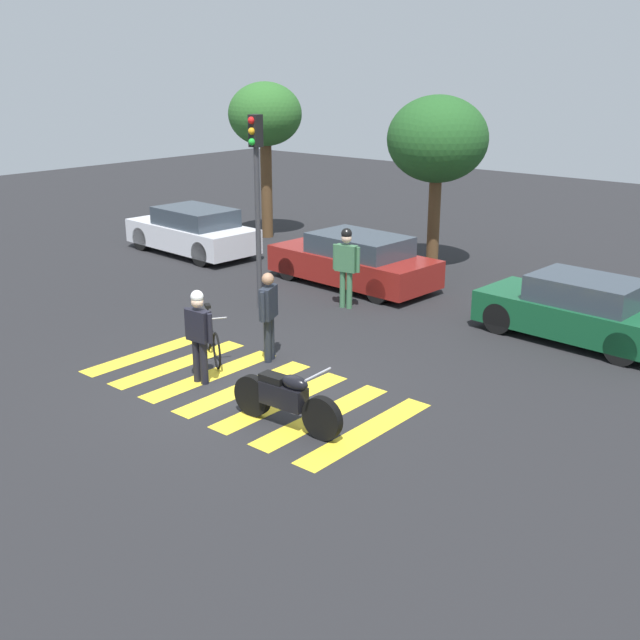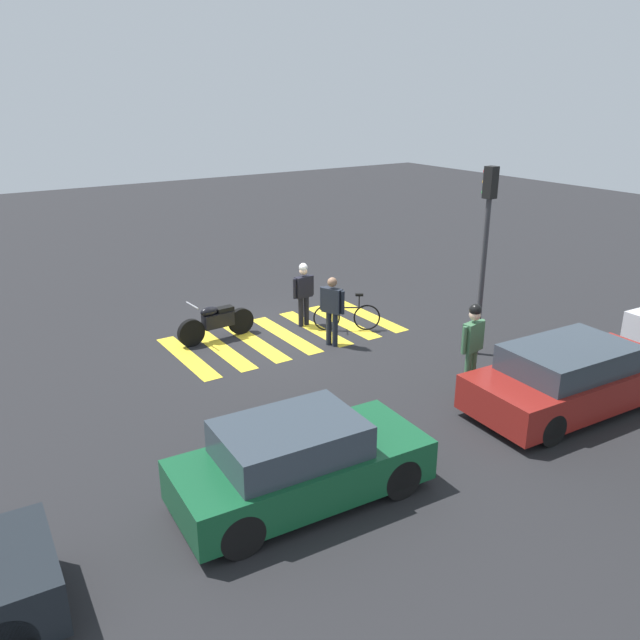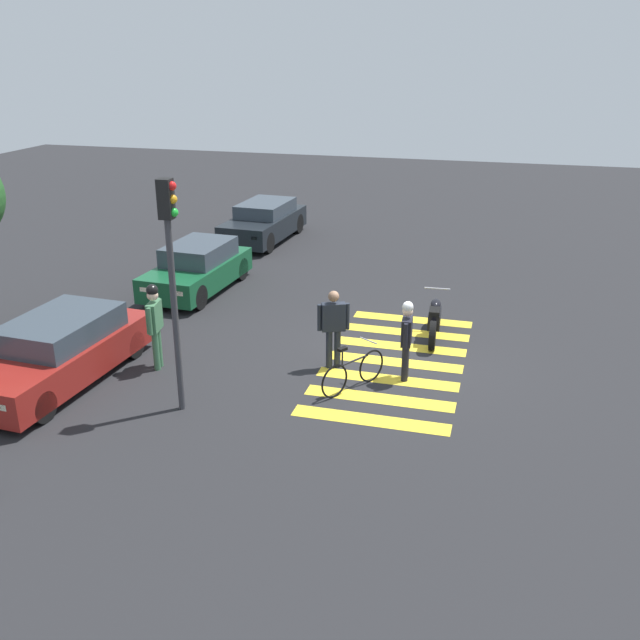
{
  "view_description": "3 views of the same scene",
  "coord_description": "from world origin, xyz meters",
  "px_view_note": "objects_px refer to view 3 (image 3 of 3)",
  "views": [
    {
      "loc": [
        9.21,
        -8.74,
        5.42
      ],
      "look_at": [
        0.83,
        1.07,
        1.18
      ],
      "focal_mm": 43.31,
      "sensor_mm": 36.0,
      "label": 1
    },
    {
      "loc": [
        7.79,
        13.47,
        6.01
      ],
      "look_at": [
        -0.26,
        1.25,
        0.74
      ],
      "focal_mm": 36.03,
      "sensor_mm": 36.0,
      "label": 2
    },
    {
      "loc": [
        -14.23,
        -2.16,
        6.56
      ],
      "look_at": [
        0.15,
        1.76,
        0.76
      ],
      "focal_mm": 39.81,
      "sensor_mm": 36.0,
      "label": 3
    }
  ],
  "objects_px": {
    "car_green_compact": "(198,268)",
    "traffic_light_pole": "(171,261)",
    "police_motorcycle": "(434,320)",
    "officer_by_motorcycle": "(407,335)",
    "leaning_bicycle": "(353,372)",
    "car_maroon_wagon": "(58,351)",
    "car_black_suv": "(264,222)",
    "officer_on_foot": "(333,324)",
    "pedestrian_bystander": "(155,320)"
  },
  "relations": [
    {
      "from": "leaning_bicycle",
      "to": "officer_by_motorcycle",
      "type": "distance_m",
      "value": 1.35
    },
    {
      "from": "car_green_compact",
      "to": "car_black_suv",
      "type": "relative_size",
      "value": 0.92
    },
    {
      "from": "traffic_light_pole",
      "to": "leaning_bicycle",
      "type": "bearing_deg",
      "value": -60.86
    },
    {
      "from": "police_motorcycle",
      "to": "officer_by_motorcycle",
      "type": "height_order",
      "value": "officer_by_motorcycle"
    },
    {
      "from": "leaning_bicycle",
      "to": "car_black_suv",
      "type": "bearing_deg",
      "value": 27.94
    },
    {
      "from": "pedestrian_bystander",
      "to": "traffic_light_pole",
      "type": "bearing_deg",
      "value": -139.91
    },
    {
      "from": "traffic_light_pole",
      "to": "officer_by_motorcycle",
      "type": "bearing_deg",
      "value": -58.42
    },
    {
      "from": "leaning_bicycle",
      "to": "car_green_compact",
      "type": "height_order",
      "value": "car_green_compact"
    },
    {
      "from": "officer_by_motorcycle",
      "to": "officer_on_foot",
      "type": "bearing_deg",
      "value": 83.85
    },
    {
      "from": "police_motorcycle",
      "to": "car_maroon_wagon",
      "type": "bearing_deg",
      "value": 120.79
    },
    {
      "from": "leaning_bicycle",
      "to": "car_maroon_wagon",
      "type": "distance_m",
      "value": 6.11
    },
    {
      "from": "leaning_bicycle",
      "to": "traffic_light_pole",
      "type": "bearing_deg",
      "value": 119.14
    },
    {
      "from": "car_green_compact",
      "to": "pedestrian_bystander",
      "type": "bearing_deg",
      "value": -165.22
    },
    {
      "from": "traffic_light_pole",
      "to": "police_motorcycle",
      "type": "bearing_deg",
      "value": -41.52
    },
    {
      "from": "police_motorcycle",
      "to": "car_green_compact",
      "type": "distance_m",
      "value": 7.14
    },
    {
      "from": "officer_on_foot",
      "to": "pedestrian_bystander",
      "type": "distance_m",
      "value": 3.8
    },
    {
      "from": "leaning_bicycle",
      "to": "officer_on_foot",
      "type": "bearing_deg",
      "value": 35.06
    },
    {
      "from": "police_motorcycle",
      "to": "traffic_light_pole",
      "type": "height_order",
      "value": "traffic_light_pole"
    },
    {
      "from": "car_green_compact",
      "to": "traffic_light_pole",
      "type": "height_order",
      "value": "traffic_light_pole"
    },
    {
      "from": "leaning_bicycle",
      "to": "officer_on_foot",
      "type": "relative_size",
      "value": 0.87
    },
    {
      "from": "car_maroon_wagon",
      "to": "traffic_light_pole",
      "type": "xyz_separation_m",
      "value": [
        -0.48,
        -3.0,
        2.31
      ]
    },
    {
      "from": "car_green_compact",
      "to": "car_maroon_wagon",
      "type": "bearing_deg",
      "value": 176.71
    },
    {
      "from": "officer_by_motorcycle",
      "to": "car_maroon_wagon",
      "type": "xyz_separation_m",
      "value": [
        -1.93,
        6.93,
        -0.34
      ]
    },
    {
      "from": "police_motorcycle",
      "to": "leaning_bicycle",
      "type": "bearing_deg",
      "value": 158.0
    },
    {
      "from": "officer_on_foot",
      "to": "traffic_light_pole",
      "type": "bearing_deg",
      "value": 137.91
    },
    {
      "from": "pedestrian_bystander",
      "to": "leaning_bicycle",
      "type": "bearing_deg",
      "value": -88.62
    },
    {
      "from": "leaning_bicycle",
      "to": "officer_by_motorcycle",
      "type": "bearing_deg",
      "value": -51.5
    },
    {
      "from": "traffic_light_pole",
      "to": "car_black_suv",
      "type": "bearing_deg",
      "value": 12.25
    },
    {
      "from": "car_green_compact",
      "to": "traffic_light_pole",
      "type": "bearing_deg",
      "value": -158.18
    },
    {
      "from": "officer_on_foot",
      "to": "officer_by_motorcycle",
      "type": "relative_size",
      "value": 1.01
    },
    {
      "from": "officer_by_motorcycle",
      "to": "traffic_light_pole",
      "type": "xyz_separation_m",
      "value": [
        -2.42,
        3.93,
        1.97
      ]
    },
    {
      "from": "police_motorcycle",
      "to": "car_maroon_wagon",
      "type": "relative_size",
      "value": 0.46
    },
    {
      "from": "police_motorcycle",
      "to": "car_green_compact",
      "type": "height_order",
      "value": "car_green_compact"
    },
    {
      "from": "car_green_compact",
      "to": "leaning_bicycle",
      "type": "bearing_deg",
      "value": -131.25
    },
    {
      "from": "leaning_bicycle",
      "to": "car_black_suv",
      "type": "height_order",
      "value": "car_black_suv"
    },
    {
      "from": "car_maroon_wagon",
      "to": "officer_on_foot",
      "type": "bearing_deg",
      "value": -68.47
    },
    {
      "from": "car_black_suv",
      "to": "traffic_light_pole",
      "type": "relative_size",
      "value": 0.99
    },
    {
      "from": "officer_on_foot",
      "to": "car_green_compact",
      "type": "height_order",
      "value": "officer_on_foot"
    },
    {
      "from": "leaning_bicycle",
      "to": "car_maroon_wagon",
      "type": "bearing_deg",
      "value": 101.16
    },
    {
      "from": "officer_on_foot",
      "to": "pedestrian_bystander",
      "type": "bearing_deg",
      "value": 105.72
    },
    {
      "from": "police_motorcycle",
      "to": "car_maroon_wagon",
      "type": "height_order",
      "value": "car_maroon_wagon"
    },
    {
      "from": "officer_on_foot",
      "to": "officer_by_motorcycle",
      "type": "xyz_separation_m",
      "value": [
        -0.17,
        -1.59,
        -0.02
      ]
    },
    {
      "from": "car_green_compact",
      "to": "car_black_suv",
      "type": "distance_m",
      "value": 5.75
    },
    {
      "from": "leaning_bicycle",
      "to": "car_black_suv",
      "type": "distance_m",
      "value": 12.11
    },
    {
      "from": "police_motorcycle",
      "to": "traffic_light_pole",
      "type": "distance_m",
      "value": 6.89
    },
    {
      "from": "leaning_bicycle",
      "to": "car_maroon_wagon",
      "type": "relative_size",
      "value": 0.33
    },
    {
      "from": "police_motorcycle",
      "to": "traffic_light_pole",
      "type": "xyz_separation_m",
      "value": [
        -4.81,
        4.26,
        2.49
      ]
    },
    {
      "from": "police_motorcycle",
      "to": "traffic_light_pole",
      "type": "relative_size",
      "value": 0.48
    },
    {
      "from": "police_motorcycle",
      "to": "officer_by_motorcycle",
      "type": "bearing_deg",
      "value": 172.3
    },
    {
      "from": "police_motorcycle",
      "to": "car_black_suv",
      "type": "relative_size",
      "value": 0.48
    }
  ]
}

